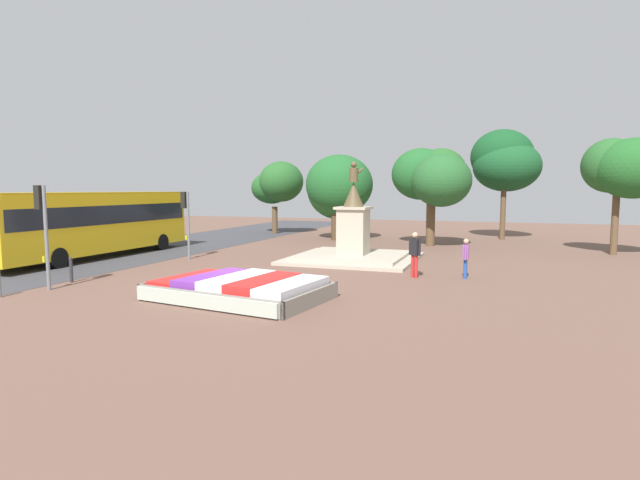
% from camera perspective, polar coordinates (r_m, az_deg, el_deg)
% --- Properties ---
extents(ground_plane, '(79.20, 79.20, 0.00)m').
position_cam_1_polar(ground_plane, '(17.80, -9.49, -5.26)').
color(ground_plane, brown).
extents(street_asphalt_strip, '(7.43, 69.30, 0.01)m').
position_cam_1_polar(street_asphalt_strip, '(24.32, -30.62, -3.01)').
color(street_asphalt_strip, '#3D3D42').
rests_on(street_asphalt_strip, ground_plane).
extents(flower_planter, '(5.71, 4.03, 0.71)m').
position_cam_1_polar(flower_planter, '(15.73, -9.23, -5.53)').
color(flower_planter, '#38281C').
rests_on(flower_planter, ground_plane).
extents(statue_monument, '(5.93, 5.93, 4.71)m').
position_cam_1_polar(statue_monument, '(24.06, 3.82, -0.35)').
color(statue_monument, '#B1A692').
rests_on(statue_monument, ground_plane).
extents(traffic_light_near_crossing, '(0.41, 0.29, 3.53)m').
position_cam_1_polar(traffic_light_near_crossing, '(19.12, -29.10, 2.21)').
color(traffic_light_near_crossing, slate).
rests_on(traffic_light_near_crossing, ground_plane).
extents(traffic_light_mid_block, '(0.41, 0.29, 3.27)m').
position_cam_1_polar(traffic_light_mid_block, '(25.12, -15.05, 3.05)').
color(traffic_light_mid_block, slate).
rests_on(traffic_light_mid_block, ground_plane).
extents(city_bus, '(2.67, 11.63, 3.25)m').
position_cam_1_polar(city_bus, '(27.16, -24.61, 2.08)').
color(city_bus, gold).
rests_on(city_bus, ground_plane).
extents(pedestrian_with_handbag, '(0.22, 0.57, 1.53)m').
position_cam_1_polar(pedestrian_with_handbag, '(19.76, 16.31, -1.76)').
color(pedestrian_with_handbag, '#264CA5').
rests_on(pedestrian_with_handbag, ground_plane).
extents(pedestrian_near_planter, '(0.50, 0.39, 1.76)m').
position_cam_1_polar(pedestrian_near_planter, '(19.49, 10.77, -1.27)').
color(pedestrian_near_planter, red).
rests_on(pedestrian_near_planter, ground_plane).
extents(kerb_bollard_mid_a, '(0.13, 0.13, 0.94)m').
position_cam_1_polar(kerb_bollard_mid_a, '(20.38, -26.57, -3.00)').
color(kerb_bollard_mid_a, '#2D2D33').
rests_on(kerb_bollard_mid_a, ground_plane).
extents(park_tree_far_left, '(4.24, 3.67, 5.51)m').
position_cam_1_polar(park_tree_far_left, '(38.66, -4.89, 6.36)').
color(park_tree_far_left, brown).
rests_on(park_tree_far_left, ground_plane).
extents(park_tree_behind_statue, '(4.69, 4.53, 7.49)m').
position_cam_1_polar(park_tree_behind_statue, '(36.85, 20.34, 8.39)').
color(park_tree_behind_statue, brown).
rests_on(park_tree_behind_statue, ground_plane).
extents(park_tree_far_right, '(4.21, 3.74, 6.03)m').
position_cam_1_polar(park_tree_far_right, '(29.98, 31.47, 7.07)').
color(park_tree_far_right, brown).
rests_on(park_tree_far_right, ground_plane).
extents(park_tree_street_side, '(4.85, 4.48, 5.88)m').
position_cam_1_polar(park_tree_street_side, '(30.66, 12.85, 7.10)').
color(park_tree_street_side, brown).
rests_on(park_tree_street_side, ground_plane).
extents(park_tree_mid_canopy, '(4.57, 4.34, 5.73)m').
position_cam_1_polar(park_tree_mid_canopy, '(34.06, 2.12, 6.10)').
color(park_tree_mid_canopy, '#4C3823').
rests_on(park_tree_mid_canopy, ground_plane).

